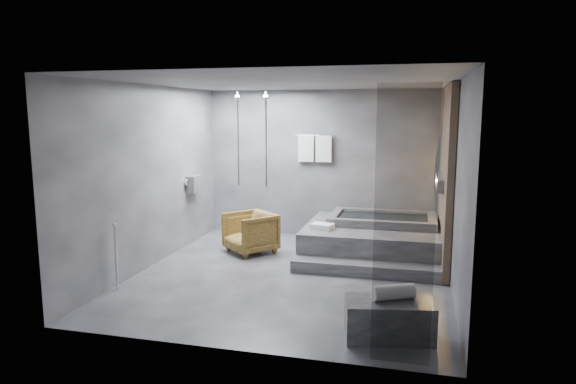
# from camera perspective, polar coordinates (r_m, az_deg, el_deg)

# --- Properties ---
(room) EXTENTS (5.00, 5.04, 2.82)m
(room) POSITION_cam_1_polar(r_m,az_deg,el_deg) (7.50, 3.83, 3.83)
(room) COLOR #333235
(room) RESTS_ON ground
(tub_deck) EXTENTS (2.20, 2.00, 0.50)m
(tub_deck) POSITION_cam_1_polar(r_m,az_deg,el_deg) (8.85, 9.35, -5.21)
(tub_deck) COLOR #38383B
(tub_deck) RESTS_ON ground
(tub_step) EXTENTS (2.20, 0.36, 0.18)m
(tub_step) POSITION_cam_1_polar(r_m,az_deg,el_deg) (7.76, 8.55, -8.45)
(tub_step) COLOR #38383B
(tub_step) RESTS_ON ground
(concrete_bench) EXTENTS (1.00, 0.68, 0.41)m
(concrete_bench) POSITION_cam_1_polar(r_m,az_deg,el_deg) (5.74, 11.14, -13.70)
(concrete_bench) COLOR #2F2F32
(concrete_bench) RESTS_ON ground
(driftwood_chair) EXTENTS (1.06, 1.06, 0.69)m
(driftwood_chair) POSITION_cam_1_polar(r_m,az_deg,el_deg) (8.83, -4.20, -4.51)
(driftwood_chair) COLOR #483212
(driftwood_chair) RESTS_ON ground
(rolled_towel) EXTENTS (0.48, 0.35, 0.16)m
(rolled_towel) POSITION_cam_1_polar(r_m,az_deg,el_deg) (5.67, 11.62, -10.86)
(rolled_towel) COLOR white
(rolled_towel) RESTS_ON concrete_bench
(deck_towel) EXTENTS (0.39, 0.32, 0.09)m
(deck_towel) POSITION_cam_1_polar(r_m,az_deg,el_deg) (8.38, 3.84, -3.84)
(deck_towel) COLOR white
(deck_towel) RESTS_ON tub_deck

